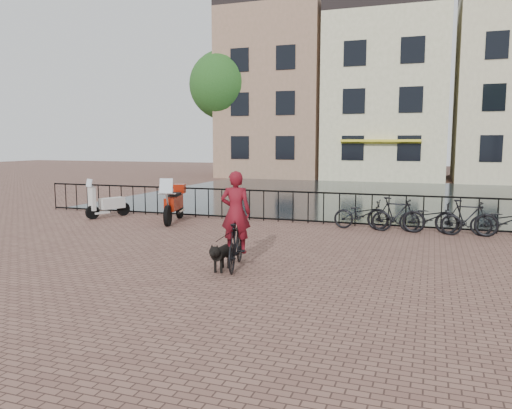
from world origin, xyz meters
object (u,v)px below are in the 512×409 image
(dog, at_px, (222,256))
(motorcycle, at_px, (174,199))
(scooter, at_px, (108,197))
(cyclist, at_px, (236,225))

(dog, xyz_separation_m, motorcycle, (-3.92, 5.16, 0.46))
(dog, relative_size, scooter, 0.57)
(cyclist, bearing_deg, motorcycle, -62.36)
(cyclist, height_order, motorcycle, cyclist)
(dog, height_order, motorcycle, motorcycle)
(motorcycle, bearing_deg, cyclist, -64.97)
(dog, xyz_separation_m, scooter, (-6.55, 5.29, 0.40))
(motorcycle, height_order, scooter, motorcycle)
(scooter, bearing_deg, dog, -14.42)
(dog, bearing_deg, cyclist, 52.68)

